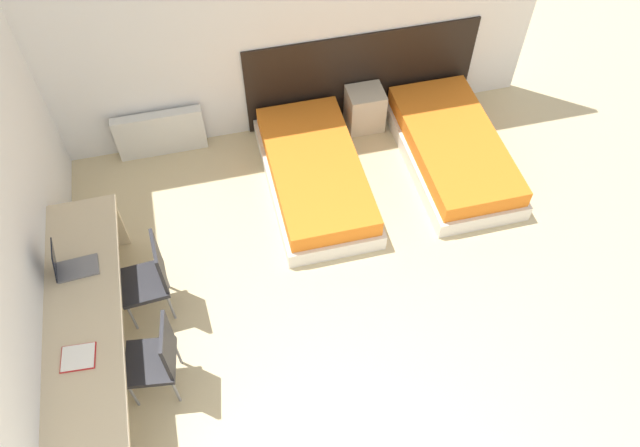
{
  "coord_description": "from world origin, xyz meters",
  "views": [
    {
      "loc": [
        -0.83,
        -1.04,
        5.14
      ],
      "look_at": [
        0.0,
        2.36,
        0.55
      ],
      "focal_mm": 35.0,
      "sensor_mm": 36.0,
      "label": 1
    }
  ],
  "objects_px": {
    "chair_near_laptop": "(150,277)",
    "chair_near_notebook": "(157,357)",
    "bed_near_door": "(453,150)",
    "nightstand": "(365,109)",
    "bed_near_window": "(315,175)",
    "laptop": "(69,266)"
  },
  "relations": [
    {
      "from": "bed_near_window",
      "to": "laptop",
      "type": "xyz_separation_m",
      "value": [
        -2.35,
        -1.04,
        0.61
      ]
    },
    {
      "from": "bed_near_window",
      "to": "chair_near_notebook",
      "type": "relative_size",
      "value": 2.12
    },
    {
      "from": "chair_near_laptop",
      "to": "laptop",
      "type": "xyz_separation_m",
      "value": [
        -0.59,
        0.06,
        0.3
      ]
    },
    {
      "from": "nightstand",
      "to": "chair_near_notebook",
      "type": "height_order",
      "value": "chair_near_notebook"
    },
    {
      "from": "bed_near_window",
      "to": "chair_near_laptop",
      "type": "xyz_separation_m",
      "value": [
        -1.76,
        -1.09,
        0.31
      ]
    },
    {
      "from": "nightstand",
      "to": "bed_near_door",
      "type": "bearing_deg",
      "value": -45.79
    },
    {
      "from": "bed_near_door",
      "to": "nightstand",
      "type": "xyz_separation_m",
      "value": [
        -0.78,
        0.8,
        0.06
      ]
    },
    {
      "from": "chair_near_notebook",
      "to": "laptop",
      "type": "relative_size",
      "value": 2.57
    },
    {
      "from": "bed_near_door",
      "to": "chair_near_laptop",
      "type": "bearing_deg",
      "value": -161.75
    },
    {
      "from": "chair_near_laptop",
      "to": "laptop",
      "type": "bearing_deg",
      "value": 170.76
    },
    {
      "from": "bed_near_door",
      "to": "nightstand",
      "type": "height_order",
      "value": "nightstand"
    },
    {
      "from": "bed_near_door",
      "to": "chair_near_notebook",
      "type": "bearing_deg",
      "value": -150.41
    },
    {
      "from": "bed_near_door",
      "to": "chair_near_notebook",
      "type": "distance_m",
      "value": 3.82
    },
    {
      "from": "bed_near_window",
      "to": "laptop",
      "type": "relative_size",
      "value": 5.44
    },
    {
      "from": "chair_near_notebook",
      "to": "laptop",
      "type": "height_order",
      "value": "laptop"
    },
    {
      "from": "nightstand",
      "to": "laptop",
      "type": "distance_m",
      "value": 3.67
    },
    {
      "from": "nightstand",
      "to": "chair_near_laptop",
      "type": "bearing_deg",
      "value": -143.27
    },
    {
      "from": "bed_near_window",
      "to": "nightstand",
      "type": "bearing_deg",
      "value": 45.79
    },
    {
      "from": "chair_near_laptop",
      "to": "laptop",
      "type": "relative_size",
      "value": 2.57
    },
    {
      "from": "chair_near_notebook",
      "to": "bed_near_door",
      "type": "bearing_deg",
      "value": 37.3
    },
    {
      "from": "chair_near_laptop",
      "to": "chair_near_notebook",
      "type": "bearing_deg",
      "value": -93.82
    },
    {
      "from": "nightstand",
      "to": "chair_near_laptop",
      "type": "xyz_separation_m",
      "value": [
        -2.54,
        -1.89,
        0.25
      ]
    }
  ]
}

